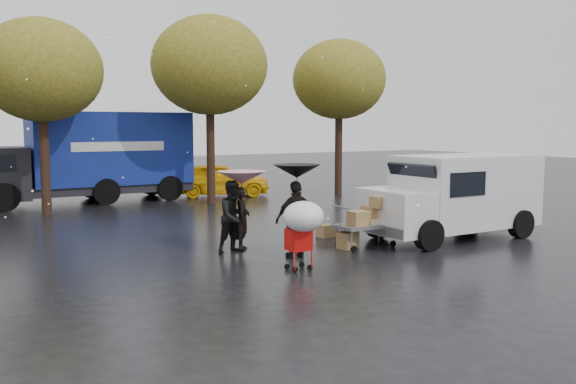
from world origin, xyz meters
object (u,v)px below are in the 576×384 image
vendor_cart (369,218)px  shopping_cart (303,220)px  yellow_taxi (220,179)px  person_pink (242,218)px  blue_truck (89,157)px  person_black (297,219)px  white_van (455,194)px

vendor_cart → shopping_cart: 3.05m
vendor_cart → shopping_cart: size_ratio=1.04×
shopping_cart → yellow_taxi: (4.07, 13.15, -0.35)m
person_pink → blue_truck: blue_truck is taller
person_pink → vendor_cart: person_pink is taller
person_pink → vendor_cart: (2.81, -1.33, -0.04)m
person_pink → blue_truck: 11.39m
person_black → vendor_cart: (2.14, 0.11, -0.15)m
vendor_cart → blue_truck: blue_truck is taller
vendor_cart → blue_truck: size_ratio=0.18×
person_pink → shopping_cart: bearing=-147.9°
person_black → shopping_cart: size_ratio=1.20×
white_van → vendor_cart: bearing=177.3°
shopping_cart → yellow_taxi: shopping_cart is taller
vendor_cart → white_van: 2.82m
vendor_cart → yellow_taxi: size_ratio=0.36×
person_black → vendor_cart: bearing=-171.1°
white_van → shopping_cart: bearing=-167.9°
shopping_cart → blue_truck: (-1.10, 13.93, 0.69)m
white_van → blue_truck: blue_truck is taller
shopping_cart → yellow_taxi: bearing=72.8°
shopping_cart → person_pink: bearing=91.6°
yellow_taxi → person_black: bearing=-175.1°
person_black → yellow_taxi: bearing=-100.4°
person_black → blue_truck: blue_truck is taller
white_van → person_black: bearing=179.8°
shopping_cart → person_black: bearing=63.8°
vendor_cart → white_van: white_van is taller
shopping_cart → blue_truck: bearing=94.5°
person_black → blue_truck: size_ratio=0.21×
person_pink → white_van: white_van is taller
white_van → blue_truck: size_ratio=0.59×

